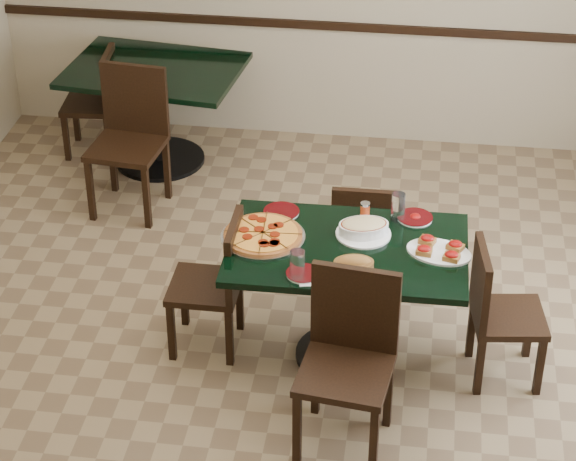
# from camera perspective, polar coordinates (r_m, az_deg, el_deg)

# --- Properties ---
(floor) EXTENTS (5.50, 5.50, 0.00)m
(floor) POSITION_cam_1_polar(r_m,az_deg,el_deg) (6.41, -0.24, -6.55)
(floor) COLOR #796446
(floor) RESTS_ON ground
(room_shell) EXTENTS (5.50, 5.50, 5.50)m
(room_shell) POSITION_cam_1_polar(r_m,az_deg,el_deg) (7.25, 9.82, 8.74)
(room_shell) COLOR white
(room_shell) RESTS_ON floor
(main_table) EXTENTS (1.29, 0.84, 0.75)m
(main_table) POSITION_cam_1_polar(r_m,az_deg,el_deg) (6.10, 2.99, -2.25)
(main_table) COLOR black
(main_table) RESTS_ON floor
(back_table) EXTENTS (1.30, 1.01, 0.75)m
(back_table) POSITION_cam_1_polar(r_m,az_deg,el_deg) (8.15, -6.73, 6.77)
(back_table) COLOR black
(back_table) RESTS_ON floor
(chair_far) EXTENTS (0.37, 0.37, 0.79)m
(chair_far) POSITION_cam_1_polar(r_m,az_deg,el_deg) (6.68, 3.84, -0.17)
(chair_far) COLOR black
(chair_far) RESTS_ON floor
(chair_near) EXTENTS (0.50, 0.50, 0.96)m
(chair_near) POSITION_cam_1_polar(r_m,az_deg,el_deg) (5.62, 3.14, -6.08)
(chair_near) COLOR black
(chair_near) RESTS_ON floor
(chair_right) EXTENTS (0.43, 0.43, 0.82)m
(chair_right) POSITION_cam_1_polar(r_m,az_deg,el_deg) (6.14, 10.53, -3.89)
(chair_right) COLOR black
(chair_right) RESTS_ON floor
(chair_left) EXTENTS (0.39, 0.39, 0.84)m
(chair_left) POSITION_cam_1_polar(r_m,az_deg,el_deg) (6.25, -3.59, -2.44)
(chair_left) COLOR black
(chair_left) RESTS_ON floor
(back_chair_near) EXTENTS (0.51, 0.51, 0.99)m
(back_chair_near) POSITION_cam_1_polar(r_m,az_deg,el_deg) (7.63, -8.00, 5.06)
(back_chair_near) COLOR black
(back_chair_near) RESTS_ON floor
(back_chair_left) EXTENTS (0.40, 0.40, 0.80)m
(back_chair_left) POSITION_cam_1_polar(r_m,az_deg,el_deg) (8.39, -9.62, 6.68)
(back_chair_left) COLOR black
(back_chair_left) RESTS_ON floor
(pepperoni_pizza) EXTENTS (0.46, 0.46, 0.04)m
(pepperoni_pizza) POSITION_cam_1_polar(r_m,az_deg,el_deg) (6.05, -1.28, -0.22)
(pepperoni_pizza) COLOR silver
(pepperoni_pizza) RESTS_ON main_table
(lasagna_casserole) EXTENTS (0.31, 0.30, 0.09)m
(lasagna_casserole) POSITION_cam_1_polar(r_m,az_deg,el_deg) (6.07, 3.86, 0.14)
(lasagna_casserole) COLOR white
(lasagna_casserole) RESTS_ON main_table
(bread_basket) EXTENTS (0.23, 0.18, 0.09)m
(bread_basket) POSITION_cam_1_polar(r_m,az_deg,el_deg) (5.78, 3.35, -1.75)
(bread_basket) COLOR brown
(bread_basket) RESTS_ON main_table
(bruschetta_platter) EXTENTS (0.41, 0.33, 0.05)m
(bruschetta_platter) POSITION_cam_1_polar(r_m,az_deg,el_deg) (5.97, 7.68, -0.97)
(bruschetta_platter) COLOR white
(bruschetta_platter) RESTS_ON main_table
(side_plate_near) EXTENTS (0.18, 0.18, 0.02)m
(side_plate_near) POSITION_cam_1_polar(r_m,az_deg,el_deg) (5.77, 0.77, -2.21)
(side_plate_near) COLOR white
(side_plate_near) RESTS_ON main_table
(side_plate_far_r) EXTENTS (0.20, 0.20, 0.03)m
(side_plate_far_r) POSITION_cam_1_polar(r_m,az_deg,el_deg) (6.26, 6.47, 0.66)
(side_plate_far_r) COLOR white
(side_plate_far_r) RESTS_ON main_table
(side_plate_far_l) EXTENTS (0.20, 0.20, 0.02)m
(side_plate_far_l) POSITION_cam_1_polar(r_m,az_deg,el_deg) (6.27, -0.34, 0.96)
(side_plate_far_l) COLOR white
(side_plate_far_l) RESTS_ON main_table
(napkin_setting) EXTENTS (0.17, 0.17, 0.01)m
(napkin_setting) POSITION_cam_1_polar(r_m,az_deg,el_deg) (5.75, 1.26, -2.42)
(napkin_setting) COLOR white
(napkin_setting) RESTS_ON main_table
(water_glass_a) EXTENTS (0.08, 0.08, 0.16)m
(water_glass_a) POSITION_cam_1_polar(r_m,az_deg,el_deg) (6.21, 5.61, 1.21)
(water_glass_a) COLOR white
(water_glass_a) RESTS_ON main_table
(water_glass_b) EXTENTS (0.08, 0.08, 0.17)m
(water_glass_b) POSITION_cam_1_polar(r_m,az_deg,el_deg) (5.69, 0.48, -1.79)
(water_glass_b) COLOR white
(water_glass_b) RESTS_ON main_table
(pepper_shaker) EXTENTS (0.05, 0.05, 0.09)m
(pepper_shaker) POSITION_cam_1_polar(r_m,az_deg,el_deg) (6.23, 3.93, 1.05)
(pepper_shaker) COLOR #C84215
(pepper_shaker) RESTS_ON main_table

